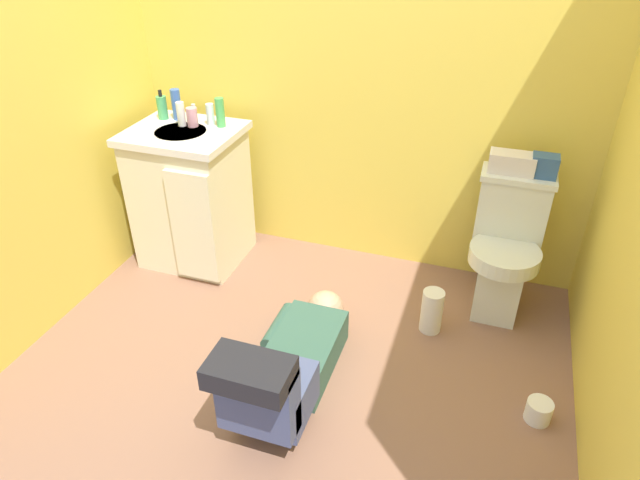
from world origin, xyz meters
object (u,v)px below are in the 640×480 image
at_px(bottle_clear, 210,114).
at_px(soap_dispenser, 162,107).
at_px(faucet, 194,113).
at_px(bottle_blue, 176,104).
at_px(vanity_cabinet, 191,196).
at_px(toilet_paper_roll, 539,411).
at_px(tissue_box, 512,163).
at_px(paper_towel_roll, 432,311).
at_px(person_plumber, 288,364).
at_px(bottle_green, 220,112).
at_px(bottle_pink, 192,117).
at_px(bottle_white, 181,114).
at_px(toilet, 505,248).
at_px(toiletry_bag, 545,166).

bearing_deg(bottle_clear, soap_dispenser, 179.93).
relative_size(faucet, bottle_blue, 0.58).
relative_size(vanity_cabinet, toilet_paper_roll, 7.45).
xyz_separation_m(tissue_box, paper_towel_roll, (-0.26, -0.41, -0.68)).
relative_size(person_plumber, bottle_blue, 6.19).
height_order(vanity_cabinet, soap_dispenser, soap_dispenser).
xyz_separation_m(bottle_clear, bottle_green, (0.06, -0.00, 0.02)).
relative_size(bottle_blue, bottle_pink, 1.65).
bearing_deg(person_plumber, paper_towel_roll, 50.18).
height_order(person_plumber, bottle_white, bottle_white).
height_order(toilet, vanity_cabinet, vanity_cabinet).
height_order(bottle_clear, bottle_green, bottle_green).
bearing_deg(person_plumber, bottle_blue, 135.98).
relative_size(toilet, paper_towel_roll, 3.15).
distance_m(faucet, tissue_box, 1.73).
bearing_deg(bottle_clear, bottle_green, -2.71).
bearing_deg(bottle_blue, bottle_pink, -27.73).
xyz_separation_m(toilet, faucet, (-1.77, 0.05, 0.50)).
xyz_separation_m(bottle_green, toilet_paper_roll, (1.83, -0.79, -0.85)).
xyz_separation_m(vanity_cabinet, toilet_paper_roll, (2.00, -0.66, -0.37)).
bearing_deg(bottle_green, toilet_paper_roll, -23.26).
relative_size(soap_dispenser, bottle_white, 1.25).
bearing_deg(toilet, vanity_cabinet, -177.03).
height_order(soap_dispenser, toilet_paper_roll, soap_dispenser).
height_order(faucet, bottle_blue, bottle_blue).
bearing_deg(paper_towel_roll, vanity_cabinet, 171.20).
bearing_deg(tissue_box, bottle_pink, -176.44).
bearing_deg(toiletry_bag, faucet, -178.89).
xyz_separation_m(faucet, bottle_green, (0.18, -0.02, 0.03)).
distance_m(faucet, toiletry_bag, 1.88).
relative_size(bottle_pink, toilet_paper_roll, 0.95).
bearing_deg(toilet, person_plumber, -130.99).
distance_m(bottle_clear, bottle_green, 0.07).
xyz_separation_m(bottle_green, paper_towel_roll, (1.30, -0.35, -0.78)).
distance_m(bottle_pink, bottle_clear, 0.10).
bearing_deg(toiletry_bag, paper_towel_roll, -134.65).
relative_size(faucet, bottle_pink, 0.96).
height_order(soap_dispenser, paper_towel_roll, soap_dispenser).
xyz_separation_m(faucet, bottle_white, (-0.03, -0.08, 0.02)).
distance_m(tissue_box, soap_dispenser, 1.92).
bearing_deg(person_plumber, toiletry_bag, 48.20).
xyz_separation_m(bottle_blue, bottle_clear, (0.22, -0.02, -0.03)).
xyz_separation_m(vanity_cabinet, toiletry_bag, (1.88, 0.18, 0.39)).
bearing_deg(tissue_box, person_plumber, -126.90).
relative_size(faucet, bottle_green, 0.63).
relative_size(toiletry_bag, bottle_blue, 0.72).
bearing_deg(bottle_pink, paper_towel_roll, -11.88).
height_order(vanity_cabinet, faucet, faucet).
xyz_separation_m(tissue_box, toilet_paper_roll, (0.28, -0.85, -0.75)).
xyz_separation_m(soap_dispenser, bottle_blue, (0.08, 0.02, 0.02)).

